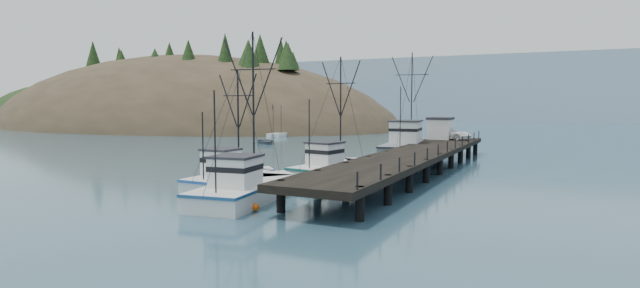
% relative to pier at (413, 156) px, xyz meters
% --- Properties ---
extents(ground, '(400.00, 400.00, 0.00)m').
position_rel_pier_xyz_m(ground, '(-14.00, -16.00, -1.69)').
color(ground, '#2A4D5F').
rests_on(ground, ground).
extents(pier, '(6.00, 44.00, 2.00)m').
position_rel_pier_xyz_m(pier, '(0.00, 0.00, 0.00)').
color(pier, black).
rests_on(pier, ground).
extents(headland, '(134.80, 78.00, 51.00)m').
position_rel_pier_xyz_m(headland, '(-88.95, 62.61, -6.24)').
color(headland, '#382D1E').
rests_on(headland, ground).
extents(distant_ridge, '(360.00, 40.00, 26.00)m').
position_rel_pier_xyz_m(distant_ridge, '(-4.00, 154.00, -1.69)').
color(distant_ridge, '#9EB2C6').
rests_on(distant_ridge, ground).
extents(distant_ridge_far, '(180.00, 25.00, 18.00)m').
position_rel_pier_xyz_m(distant_ridge_far, '(-54.00, 169.00, -1.69)').
color(distant_ridge_far, silver).
rests_on(distant_ridge_far, ground).
extents(moored_sailboats, '(16.13, 16.69, 6.35)m').
position_rel_pier_xyz_m(moored_sailboats, '(-43.51, 41.37, -1.36)').
color(moored_sailboats, silver).
rests_on(moored_sailboats, ground).
extents(trawler_near, '(5.21, 11.99, 11.98)m').
position_rel_pier_xyz_m(trawler_near, '(-6.61, -17.79, -0.87)').
color(trawler_near, silver).
rests_on(trawler_near, ground).
extents(trawler_mid, '(3.37, 9.41, 9.61)m').
position_rel_pier_xyz_m(trawler_mid, '(-10.09, -14.77, -0.87)').
color(trawler_mid, silver).
rests_on(trawler_mid, ground).
extents(trawler_far, '(4.89, 10.96, 11.19)m').
position_rel_pier_xyz_m(trawler_far, '(-5.68, -5.42, -0.87)').
color(trawler_far, silver).
rests_on(trawler_far, ground).
extents(work_vessel, '(6.15, 15.90, 13.21)m').
position_rel_pier_xyz_m(work_vessel, '(-4.21, 13.17, -0.46)').
color(work_vessel, slate).
rests_on(work_vessel, ground).
extents(pier_shed, '(3.00, 3.20, 2.80)m').
position_rel_pier_xyz_m(pier_shed, '(-1.50, 18.00, 1.73)').
color(pier_shed, silver).
rests_on(pier_shed, pier).
extents(pickup_truck, '(5.87, 3.99, 1.49)m').
position_rel_pier_xyz_m(pickup_truck, '(-0.20, 18.00, 1.06)').
color(pickup_truck, white).
rests_on(pickup_truck, pier).
extents(motorboat, '(6.56, 6.52, 1.12)m').
position_rel_pier_xyz_m(motorboat, '(-30.76, 22.34, -1.69)').
color(motorboat, slate).
rests_on(motorboat, ground).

